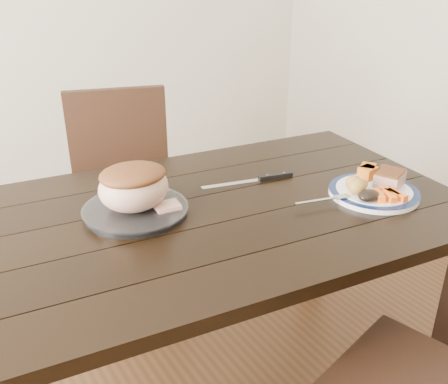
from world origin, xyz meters
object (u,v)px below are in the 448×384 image
fork (327,200)px  roast_joint (134,188)px  dining_table (198,239)px  carving_knife (265,178)px  serving_platter (136,211)px  chair_far (124,189)px  pork_slice (390,179)px  dinner_plate (374,193)px

fork → roast_joint: (-0.50, 0.26, 0.06)m
dining_table → roast_joint: bearing=152.0°
dining_table → carving_knife: (0.31, 0.08, 0.10)m
serving_platter → chair_far: bearing=72.1°
pork_slice → fork: 0.24m
serving_platter → dinner_plate: bearing=-22.7°
dining_table → dinner_plate: size_ratio=6.15×
dinner_plate → roast_joint: bearing=157.3°
dining_table → pork_slice: 0.63m
dining_table → fork: bearing=-26.9°
dinner_plate → carving_knife: 0.35m
fork → carving_knife: bearing=112.8°
pork_slice → carving_knife: size_ratio=0.30×
chair_far → fork: 0.99m
chair_far → dinner_plate: 1.07m
chair_far → roast_joint: bearing=89.6°
serving_platter → fork: fork is taller
serving_platter → carving_knife: size_ratio=0.94×
dining_table → roast_joint: roast_joint is taller
dining_table → roast_joint: 0.25m
fork → carving_knife: size_ratio=0.56×
chair_far → carving_knife: 0.74m
chair_far → serving_platter: chair_far is taller
dinner_plate → roast_joint: (-0.68, 0.28, 0.07)m
serving_platter → fork: size_ratio=1.68×
dining_table → roast_joint: (-0.16, 0.08, 0.18)m
fork → dinner_plate: bearing=6.1°
chair_far → fork: (0.29, -0.91, 0.25)m
pork_slice → fork: bearing=172.9°
fork → carving_knife: 0.26m
dining_table → dinner_plate: bearing=-21.0°
roast_joint → carving_knife: (0.46, -0.00, -0.08)m
dinner_plate → serving_platter: bearing=157.3°
chair_far → carving_knife: chair_far is taller
dining_table → serving_platter: serving_platter is taller
chair_far → roast_joint: chair_far is taller
fork → roast_joint: bearing=166.8°
serving_platter → fork: bearing=-27.3°
serving_platter → pork_slice: (0.74, -0.29, 0.03)m
roast_joint → carving_knife: size_ratio=0.64×
pork_slice → roast_joint: bearing=158.7°
carving_knife → dinner_plate: bearing=-38.9°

